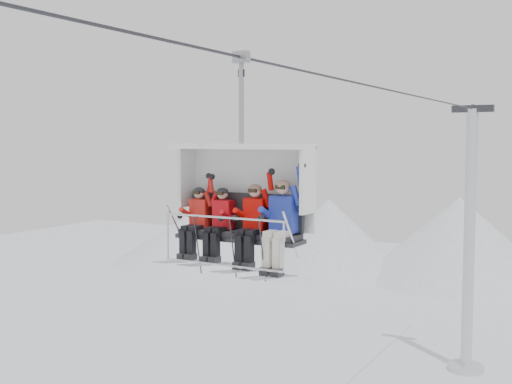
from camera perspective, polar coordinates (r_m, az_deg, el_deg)
The scene contains 8 objects.
ridgeline at distance 54.47m, azimuth 20.67°, elevation -5.09°, with size 72.00×21.00×7.00m.
lift_tower_right at distance 34.22m, azimuth 18.39°, elevation -5.65°, with size 2.00×1.80×13.48m.
haul_cable at distance 12.84m, azimuth 0.00°, elevation 11.62°, with size 0.06×0.06×50.00m, color #2D2D32.
chairlift_carrier at distance 12.40m, azimuth -0.97°, elevation 0.07°, with size 2.74×1.17×3.98m.
skier_far_left at distance 12.68m, azimuth -5.30°, elevation -2.48°, with size 0.37×1.69×1.51m.
skier_center_left at distance 12.38m, azimuth -3.21°, elevation -2.62°, with size 0.38×1.69×1.52m.
skier_center_right at distance 12.01m, azimuth -0.26°, elevation -2.63°, with size 0.42×1.69×1.66m.
skier_far_right at distance 11.74m, azimuth 2.24°, elevation -2.58°, with size 0.47×1.69×1.81m.
Camera 1 is at (6.22, -11.12, 11.73)m, focal length 45.00 mm.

